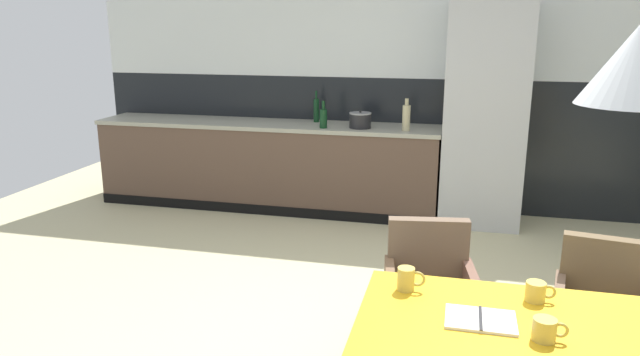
# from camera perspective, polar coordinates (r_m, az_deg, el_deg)

# --- Properties ---
(back_wall_splashback_dark) EXTENTS (6.97, 0.12, 1.34)m
(back_wall_splashback_dark) POSITION_cam_1_polar(r_m,az_deg,el_deg) (6.10, 10.01, 3.28)
(back_wall_splashback_dark) COLOR black
(back_wall_splashback_dark) RESTS_ON ground
(back_wall_panel_upper) EXTENTS (6.97, 0.12, 1.34)m
(back_wall_panel_upper) POSITION_cam_1_polar(r_m,az_deg,el_deg) (5.99, 10.60, 15.96)
(back_wall_panel_upper) COLOR silver
(back_wall_panel_upper) RESTS_ON back_wall_splashback_dark
(kitchen_counter) EXTENTS (3.55, 0.63, 0.89)m
(kitchen_counter) POSITION_cam_1_polar(r_m,az_deg,el_deg) (6.11, -5.22, 1.29)
(kitchen_counter) COLOR brown
(kitchen_counter) RESTS_ON ground
(refrigerator_column) EXTENTS (0.74, 0.60, 2.08)m
(refrigerator_column) POSITION_cam_1_polar(r_m,az_deg,el_deg) (5.68, 15.76, 5.88)
(refrigerator_column) COLOR #ADAFB2
(refrigerator_column) RESTS_ON ground
(dining_table) EXTENTS (1.81, 0.91, 0.73)m
(dining_table) POSITION_cam_1_polar(r_m,az_deg,el_deg) (2.48, 25.44, -15.12)
(dining_table) COLOR gold
(dining_table) RESTS_ON ground
(armchair_head_of_table) EXTENTS (0.55, 0.54, 0.79)m
(armchair_head_of_table) POSITION_cam_1_polar(r_m,az_deg,el_deg) (3.39, 26.08, -10.61)
(armchair_head_of_table) COLOR brown
(armchair_head_of_table) RESTS_ON ground
(armchair_facing_counter) EXTENTS (0.55, 0.54, 0.80)m
(armchair_facing_counter) POSITION_cam_1_polar(r_m,az_deg,el_deg) (3.36, 10.60, -9.44)
(armchair_facing_counter) COLOR brown
(armchair_facing_counter) RESTS_ON ground
(open_book) EXTENTS (0.27, 0.20, 0.02)m
(open_book) POSITION_cam_1_polar(r_m,az_deg,el_deg) (2.45, 15.41, -13.19)
(open_book) COLOR white
(open_book) RESTS_ON dining_table
(mug_short_terracotta) EXTENTS (0.13, 0.09, 0.09)m
(mug_short_terracotta) POSITION_cam_1_polar(r_m,az_deg,el_deg) (2.38, 21.15, -13.64)
(mug_short_terracotta) COLOR gold
(mug_short_terracotta) RESTS_ON dining_table
(mug_dark_espresso) EXTENTS (0.12, 0.08, 0.08)m
(mug_dark_espresso) POSITION_cam_1_polar(r_m,az_deg,el_deg) (2.67, 20.38, -10.37)
(mug_dark_espresso) COLOR gold
(mug_dark_espresso) RESTS_ON dining_table
(mug_glass_clear) EXTENTS (0.12, 0.08, 0.10)m
(mug_glass_clear) POSITION_cam_1_polar(r_m,az_deg,el_deg) (2.63, 8.49, -9.73)
(mug_glass_clear) COLOR gold
(mug_glass_clear) RESTS_ON dining_table
(cooking_pot) EXTENTS (0.21, 0.21, 0.17)m
(cooking_pot) POSITION_cam_1_polar(r_m,az_deg,el_deg) (5.67, 3.95, 5.65)
(cooking_pot) COLOR black
(cooking_pot) RESTS_ON kitchen_counter
(bottle_wine_green) EXTENTS (0.06, 0.06, 0.32)m
(bottle_wine_green) POSITION_cam_1_polar(r_m,az_deg,el_deg) (6.00, -0.37, 6.69)
(bottle_wine_green) COLOR #0F3319
(bottle_wine_green) RESTS_ON kitchen_counter
(bottle_vinegar_dark) EXTENTS (0.07, 0.07, 0.30)m
(bottle_vinegar_dark) POSITION_cam_1_polar(r_m,az_deg,el_deg) (5.56, 8.42, 5.90)
(bottle_vinegar_dark) COLOR tan
(bottle_vinegar_dark) RESTS_ON kitchen_counter
(bottle_oil_tall) EXTENTS (0.07, 0.07, 0.26)m
(bottle_oil_tall) POSITION_cam_1_polar(r_m,az_deg,el_deg) (5.65, 0.33, 5.91)
(bottle_oil_tall) COLOR #0F3319
(bottle_oil_tall) RESTS_ON kitchen_counter
(pendant_lamp_over_table_near) EXTENTS (0.36, 0.36, 1.03)m
(pendant_lamp_over_table_near) POSITION_cam_1_polar(r_m,az_deg,el_deg) (2.17, 28.57, 9.78)
(pendant_lamp_over_table_near) COLOR black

